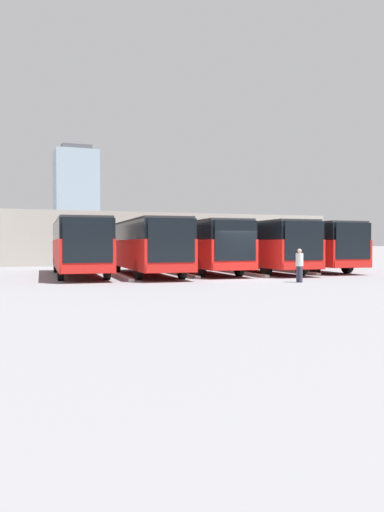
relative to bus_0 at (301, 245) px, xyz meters
The scene contains 13 objects.
ground_plane 10.09m from the bus_0, 40.69° to the left, with size 600.00×600.00×0.00m, color gray.
bus_0 is the anchor object (origin of this frame).
curb_divider_0 3.08m from the bus_0, 43.00° to the left, with size 0.24×6.65×0.15m, color #B2B2AD.
bus_1 3.84m from the bus_0, 11.41° to the left, with size 3.31×12.01×3.16m.
curb_divider_1 6.41m from the bus_0, 24.00° to the left, with size 0.24×6.65×0.15m, color #B2B2AD.
bus_2 7.54m from the bus_0, ahead, with size 3.31×12.01×3.16m.
curb_divider_2 9.77m from the bus_0, 11.79° to the left, with size 0.24×6.65×0.15m, color #B2B2AD.
bus_3 11.36m from the bus_0, ahead, with size 3.31×12.01×3.16m.
curb_divider_3 13.61m from the bus_0, 12.52° to the left, with size 0.24×6.65×0.15m, color #B2B2AD.
bus_4 15.08m from the bus_0, ahead, with size 3.31×12.01×3.16m.
pedestrian 10.88m from the bus_0, 56.65° to the left, with size 0.38×0.39×1.59m.
station_building 19.45m from the bus_0, 67.20° to the right, with size 35.82×14.21×4.58m.
office_tower 216.85m from the bus_0, 93.38° to the right, with size 19.86×19.86×48.62m.
Camera 1 is at (11.43, 22.85, 1.83)m, focal length 35.00 mm.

